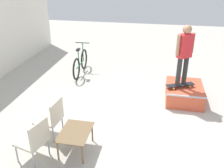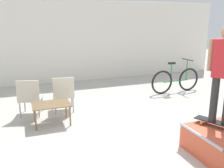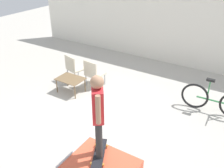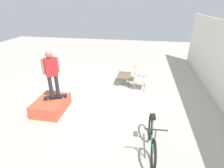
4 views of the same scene
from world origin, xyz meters
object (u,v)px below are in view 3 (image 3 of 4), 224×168
object	(u,v)px
patio_chair_right	(93,72)
bicycle	(214,100)
patio_chair_left	(74,67)
coffee_table	(71,80)
skateboard_on_ramp	(99,153)
person_skater	(98,111)

from	to	relation	value
patio_chair_right	bicycle	bearing A→B (deg)	-166.43
patio_chair_left	bicycle	world-z (taller)	bicycle
coffee_table	patio_chair_left	bearing A→B (deg)	121.79
skateboard_on_ramp	coffee_table	bearing A→B (deg)	-155.71
bicycle	skateboard_on_ramp	bearing A→B (deg)	-115.41
person_skater	bicycle	size ratio (longest dim) A/B	0.94
person_skater	patio_chair_left	distance (m)	4.34
skateboard_on_ramp	bicycle	distance (m)	3.72
skateboard_on_ramp	person_skater	world-z (taller)	person_skater
skateboard_on_ramp	bicycle	size ratio (longest dim) A/B	0.46
person_skater	coffee_table	bearing A→B (deg)	-166.79
person_skater	patio_chair_right	distance (m)	3.80
patio_chair_right	patio_chair_left	bearing A→B (deg)	5.43
person_skater	skateboard_on_ramp	bearing A→B (deg)	0.00
skateboard_on_ramp	patio_chair_right	xyz separation A→B (m)	(-2.24, 2.91, -0.02)
bicycle	coffee_table	bearing A→B (deg)	-166.08
skateboard_on_ramp	coffee_table	distance (m)	3.44
patio_chair_left	coffee_table	bearing A→B (deg)	137.01
patio_chair_left	bicycle	bearing A→B (deg)	-158.30
person_skater	coffee_table	xyz separation A→B (m)	(-2.63, 2.22, -1.11)
person_skater	bicycle	world-z (taller)	person_skater
person_skater	bicycle	bearing A→B (deg)	120.48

